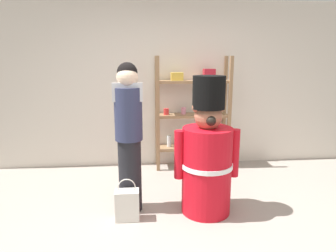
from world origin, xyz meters
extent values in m
plane|color=#9E9389|center=(0.00, 0.00, 0.00)|extent=(6.40, 6.40, 0.00)
cube|color=silver|center=(0.00, 2.20, 1.30)|extent=(6.40, 0.12, 2.60)
cube|color=#93704C|center=(-0.15, 1.83, 0.88)|extent=(0.05, 0.05, 1.76)
cube|color=#93704C|center=(0.96, 1.83, 0.88)|extent=(0.05, 0.05, 1.76)
cube|color=#93704C|center=(-0.15, 2.13, 0.88)|extent=(0.05, 0.05, 1.76)
cube|color=#93704C|center=(0.96, 2.13, 0.88)|extent=(0.05, 0.05, 1.76)
cube|color=#93704C|center=(0.40, 1.98, 0.32)|extent=(1.11, 0.30, 0.04)
cube|color=#93704C|center=(0.40, 1.98, 0.85)|extent=(1.11, 0.30, 0.04)
cube|color=#93704C|center=(0.40, 1.98, 1.37)|extent=(1.11, 0.30, 0.04)
cylinder|color=red|center=(-0.01, 1.96, 0.91)|extent=(0.08, 0.08, 0.10)
cylinder|color=pink|center=(0.26, 1.99, 0.92)|extent=(0.07, 0.07, 0.11)
cylinder|color=green|center=(0.54, 2.00, 0.91)|extent=(0.08, 0.08, 0.09)
cylinder|color=white|center=(0.82, 1.95, 0.91)|extent=(0.08, 0.08, 0.08)
cylinder|color=silver|center=(0.03, 2.00, 0.42)|extent=(0.07, 0.07, 0.17)
cylinder|color=navy|center=(0.40, 2.00, 0.43)|extent=(0.07, 0.07, 0.18)
cylinder|color=#B27226|center=(0.77, 1.97, 0.42)|extent=(0.06, 0.06, 0.17)
cube|color=gold|center=(0.15, 1.98, 1.45)|extent=(0.18, 0.15, 0.12)
cube|color=#B21E2D|center=(0.65, 1.98, 1.48)|extent=(0.18, 0.14, 0.17)
cylinder|color=red|center=(0.31, 0.50, 0.49)|extent=(0.55, 0.55, 0.98)
cylinder|color=white|center=(0.31, 0.50, 0.56)|extent=(0.58, 0.58, 0.05)
sphere|color=#A86A4F|center=(0.31, 0.50, 1.11)|extent=(0.30, 0.30, 0.30)
sphere|color=#A86A4F|center=(0.18, 0.50, 1.21)|extent=(0.11, 0.11, 0.11)
sphere|color=#A86A4F|center=(0.44, 0.50, 1.21)|extent=(0.11, 0.11, 0.11)
cylinder|color=black|center=(0.31, 0.50, 1.37)|extent=(0.35, 0.35, 0.35)
cylinder|color=red|center=(0.00, 0.50, 0.69)|extent=(0.11, 0.11, 0.54)
cylinder|color=red|center=(0.62, 0.50, 0.69)|extent=(0.11, 0.11, 0.54)
sphere|color=black|center=(0.31, 0.36, 1.09)|extent=(0.11, 0.11, 0.11)
cylinder|color=black|center=(-0.55, 0.62, 0.42)|extent=(0.26, 0.26, 0.84)
cylinder|color=#2D3351|center=(-0.55, 0.62, 1.13)|extent=(0.31, 0.31, 0.58)
sphere|color=beige|center=(-0.55, 0.62, 1.52)|extent=(0.23, 0.23, 0.23)
cube|color=silver|center=(-0.55, 0.56, 1.37)|extent=(0.32, 0.04, 0.20)
sphere|color=black|center=(-0.55, 0.64, 1.57)|extent=(0.22, 0.22, 0.22)
cube|color=silver|center=(-0.58, 0.39, 0.17)|extent=(0.26, 0.16, 0.34)
torus|color=silver|center=(-0.58, 0.39, 0.38)|extent=(0.19, 0.01, 0.19)
camera|label=1|loc=(-0.41, -2.62, 1.72)|focal=32.05mm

